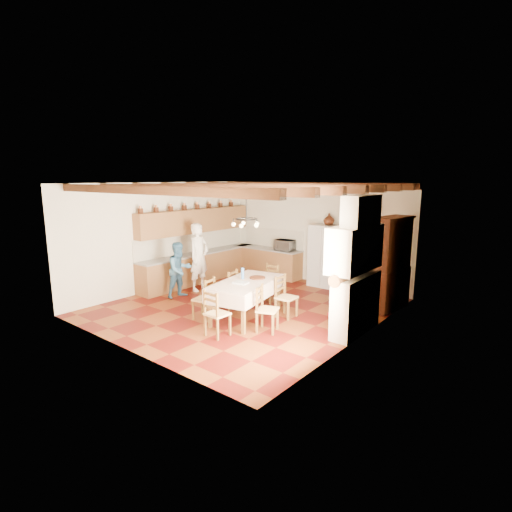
% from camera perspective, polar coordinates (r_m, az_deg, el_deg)
% --- Properties ---
extents(floor, '(6.00, 6.50, 0.02)m').
position_cam_1_polar(floor, '(9.89, -1.56, -7.37)').
color(floor, '#51100A').
rests_on(floor, ground).
extents(ceiling, '(6.00, 6.50, 0.02)m').
position_cam_1_polar(ceiling, '(9.38, -1.66, 10.40)').
color(ceiling, white).
rests_on(ceiling, ground).
extents(wall_back, '(6.00, 0.02, 3.00)m').
position_cam_1_polar(wall_back, '(12.15, 8.47, 3.32)').
color(wall_back, beige).
rests_on(wall_back, ground).
extents(wall_front, '(6.00, 0.02, 3.00)m').
position_cam_1_polar(wall_front, '(7.41, -18.26, -2.15)').
color(wall_front, beige).
rests_on(wall_front, ground).
extents(wall_left, '(0.02, 6.50, 3.00)m').
position_cam_1_polar(wall_left, '(11.68, -12.90, 2.84)').
color(wall_left, beige).
rests_on(wall_left, ground).
extents(wall_right, '(0.02, 6.50, 3.00)m').
position_cam_1_polar(wall_right, '(7.93, 15.14, -1.12)').
color(wall_right, beige).
rests_on(wall_right, ground).
extents(ceiling_beams, '(6.00, 6.30, 0.16)m').
position_cam_1_polar(ceiling_beams, '(9.38, -1.65, 9.79)').
color(ceiling_beams, '#351D11').
rests_on(ceiling_beams, ground).
extents(lower_cabinets_left, '(0.60, 4.30, 0.86)m').
position_cam_1_polar(lower_cabinets_left, '(12.31, -7.95, -1.63)').
color(lower_cabinets_left, brown).
rests_on(lower_cabinets_left, ground).
extents(lower_cabinets_back, '(2.30, 0.60, 0.86)m').
position_cam_1_polar(lower_cabinets_back, '(12.94, 1.72, -0.90)').
color(lower_cabinets_back, brown).
rests_on(lower_cabinets_back, ground).
extents(countertop_left, '(0.62, 4.30, 0.04)m').
position_cam_1_polar(countertop_left, '(12.22, -8.01, 0.43)').
color(countertop_left, slate).
rests_on(countertop_left, lower_cabinets_left).
extents(countertop_back, '(2.34, 0.62, 0.04)m').
position_cam_1_polar(countertop_back, '(12.85, 1.73, 1.06)').
color(countertop_back, slate).
rests_on(countertop_back, lower_cabinets_back).
extents(backsplash_left, '(0.03, 4.30, 0.60)m').
position_cam_1_polar(backsplash_left, '(12.38, -8.95, 2.04)').
color(backsplash_left, beige).
rests_on(backsplash_left, ground).
extents(backsplash_back, '(2.30, 0.03, 0.60)m').
position_cam_1_polar(backsplash_back, '(13.02, 2.50, 2.61)').
color(backsplash_back, beige).
rests_on(backsplash_back, ground).
extents(upper_cabinets, '(0.35, 4.20, 0.70)m').
position_cam_1_polar(upper_cabinets, '(12.17, -8.54, 4.99)').
color(upper_cabinets, brown).
rests_on(upper_cabinets, ground).
extents(fireplace, '(0.56, 1.60, 2.80)m').
position_cam_1_polar(fireplace, '(8.25, 13.84, -1.30)').
color(fireplace, beige).
rests_on(fireplace, ground).
extents(wall_picture, '(0.34, 0.03, 0.42)m').
position_cam_1_polar(wall_picture, '(11.38, 15.18, 4.30)').
color(wall_picture, '#2F2017').
rests_on(wall_picture, ground).
extents(refrigerator, '(0.90, 0.74, 1.80)m').
position_cam_1_polar(refrigerator, '(11.79, 10.12, 0.06)').
color(refrigerator, silver).
rests_on(refrigerator, floor).
extents(hutch, '(0.67, 1.29, 2.24)m').
position_cam_1_polar(hutch, '(10.03, 18.62, -1.02)').
color(hutch, '#3A1C0D').
rests_on(hutch, floor).
extents(dining_table, '(1.38, 2.14, 0.86)m').
position_cam_1_polar(dining_table, '(8.95, -1.36, -4.11)').
color(dining_table, silver).
rests_on(dining_table, floor).
extents(chandelier, '(0.47, 0.47, 0.03)m').
position_cam_1_polar(chandelier, '(8.68, -1.40, 5.31)').
color(chandelier, black).
rests_on(chandelier, ground).
extents(chair_left_near, '(0.48, 0.50, 0.96)m').
position_cam_1_polar(chair_left_near, '(9.05, -7.48, -6.00)').
color(chair_left_near, brown).
rests_on(chair_left_near, floor).
extents(chair_left_far, '(0.46, 0.48, 0.96)m').
position_cam_1_polar(chair_left_far, '(9.72, -4.16, -4.72)').
color(chair_left_far, brown).
rests_on(chair_left_far, floor).
extents(chair_right_near, '(0.52, 0.53, 0.96)m').
position_cam_1_polar(chair_right_near, '(8.27, 1.65, -7.56)').
color(chair_right_near, brown).
rests_on(chair_right_near, floor).
extents(chair_right_far, '(0.41, 0.43, 0.96)m').
position_cam_1_polar(chair_right_far, '(9.11, 4.37, -5.82)').
color(chair_right_far, brown).
rests_on(chair_right_far, floor).
extents(chair_end_near, '(0.43, 0.42, 0.96)m').
position_cam_1_polar(chair_end_near, '(8.08, -5.56, -8.08)').
color(chair_end_near, brown).
rests_on(chair_end_near, floor).
extents(chair_end_far, '(0.43, 0.41, 0.96)m').
position_cam_1_polar(chair_end_far, '(10.19, 1.78, -3.94)').
color(chair_end_far, brown).
rests_on(chair_end_far, floor).
extents(person_man, '(0.53, 0.74, 1.90)m').
position_cam_1_polar(person_man, '(11.24, -8.14, -0.15)').
color(person_man, white).
rests_on(person_man, floor).
extents(person_woman_blue, '(0.63, 0.77, 1.48)m').
position_cam_1_polar(person_woman_blue, '(10.70, -10.86, -1.96)').
color(person_woman_blue, teal).
rests_on(person_woman_blue, floor).
extents(person_woman_red, '(0.49, 0.90, 1.46)m').
position_cam_1_polar(person_woman_red, '(9.30, 11.58, -4.06)').
color(person_woman_red, red).
rests_on(person_woman_red, floor).
extents(microwave, '(0.61, 0.43, 0.33)m').
position_cam_1_polar(microwave, '(12.44, 4.14, 1.56)').
color(microwave, silver).
rests_on(microwave, countertop_back).
extents(fridge_vase, '(0.39, 0.39, 0.33)m').
position_cam_1_polar(fridge_vase, '(11.63, 10.38, 5.20)').
color(fridge_vase, '#3A1C0D').
rests_on(fridge_vase, refrigerator).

